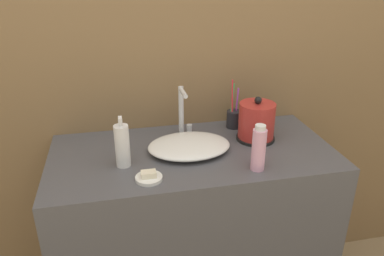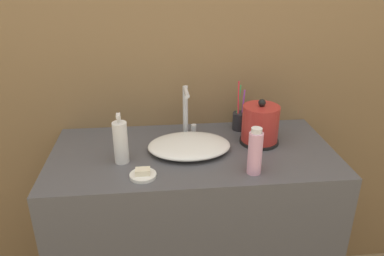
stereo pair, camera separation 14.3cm
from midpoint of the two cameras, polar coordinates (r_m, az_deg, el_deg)
wall_back at (r=1.61m, az=1.71°, el=14.83°), size 6.00×0.04×2.60m
vanity_counter at (r=1.72m, az=2.64°, el=-16.57°), size 1.11×0.54×0.87m
sink_basin at (r=1.47m, az=2.37°, el=-2.76°), size 0.32×0.24×0.05m
faucet at (r=1.57m, az=1.82°, el=2.76°), size 0.06×0.11×0.21m
electric_kettle at (r=1.55m, az=12.96°, el=0.27°), size 0.16×0.16×0.19m
toothbrush_cup at (r=1.67m, az=9.74°, el=1.18°), size 0.06×0.06×0.22m
lotion_bottle at (r=1.37m, az=-7.92°, el=-2.20°), size 0.05×0.05×0.19m
shampoo_bottle at (r=1.32m, az=12.68°, el=-3.66°), size 0.05×0.05×0.17m
soap_dish at (r=1.30m, az=-4.36°, el=-7.15°), size 0.09×0.09×0.03m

